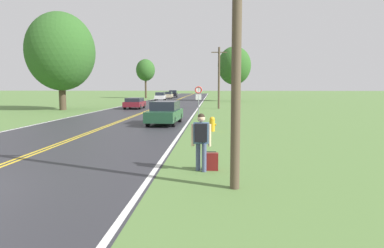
{
  "coord_description": "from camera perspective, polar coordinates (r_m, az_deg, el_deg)",
  "views": [
    {
      "loc": [
        6.93,
        -7.31,
        2.6
      ],
      "look_at": [
        6.01,
        7.65,
        0.95
      ],
      "focal_mm": 32.0,
      "sensor_mm": 36.0,
      "label": 1
    }
  ],
  "objects": [
    {
      "name": "car_white_suv_mid_far",
      "position": [
        63.14,
        -5.3,
        4.65
      ],
      "size": [
        1.83,
        4.09,
        1.54
      ],
      "rotation": [
        0.0,
        0.0,
        1.6
      ],
      "color": "black",
      "rests_on": "ground"
    },
    {
      "name": "traffic_sign",
      "position": [
        26.68,
        1.09,
        4.96
      ],
      "size": [
        0.6,
        0.1,
        2.63
      ],
      "color": "gray",
      "rests_on": "ground"
    },
    {
      "name": "car_champagne_hatchback_receding",
      "position": [
        74.11,
        -4.03,
        4.86
      ],
      "size": [
        1.92,
        3.72,
        1.47
      ],
      "rotation": [
        0.0,
        0.0,
        1.58
      ],
      "color": "black",
      "rests_on": "ground"
    },
    {
      "name": "fire_hydrant",
      "position": [
        19.86,
        3.38,
        0.01
      ],
      "size": [
        0.47,
        0.31,
        0.85
      ],
      "color": "gold",
      "rests_on": "ground"
    },
    {
      "name": "suitcase",
      "position": [
        10.7,
        3.22,
        -6.27
      ],
      "size": [
        0.44,
        0.2,
        0.6
      ],
      "rotation": [
        0.0,
        0.0,
        1.55
      ],
      "color": "maroon",
      "rests_on": "ground"
    },
    {
      "name": "tree_behind_sign",
      "position": [
        77.41,
        -7.76,
        8.88
      ],
      "size": [
        4.17,
        4.17,
        8.62
      ],
      "color": "#473828",
      "rests_on": "ground"
    },
    {
      "name": "utility_pole_foreground",
      "position": [
        8.66,
        7.45,
        13.88
      ],
      "size": [
        1.8,
        0.24,
        7.2
      ],
      "color": "brown",
      "rests_on": "ground"
    },
    {
      "name": "hitchhiker_person",
      "position": [
        10.39,
        1.53,
        -2.05
      ],
      "size": [
        0.61,
        0.43,
        1.78
      ],
      "rotation": [
        0.0,
        0.0,
        1.55
      ],
      "color": "#475175",
      "rests_on": "ground"
    },
    {
      "name": "tree_mid_treeline",
      "position": [
        40.75,
        -21.05,
        11.18
      ],
      "size": [
        7.38,
        7.38,
        10.63
      ],
      "color": "#473828",
      "rests_on": "ground"
    },
    {
      "name": "car_black_suv_distant",
      "position": [
        81.37,
        -3.17,
        5.08
      ],
      "size": [
        2.04,
        4.09,
        1.71
      ],
      "rotation": [
        0.0,
        0.0,
        1.61
      ],
      "color": "black",
      "rests_on": "ground"
    },
    {
      "name": "utility_pole_midground",
      "position": [
        40.12,
        4.52,
        7.84
      ],
      "size": [
        1.8,
        0.24,
        7.11
      ],
      "color": "brown",
      "rests_on": "ground"
    },
    {
      "name": "car_dark_green_sedan_approaching",
      "position": [
        23.61,
        -4.52,
        1.93
      ],
      "size": [
        2.1,
        4.78,
        1.59
      ],
      "rotation": [
        0.0,
        0.0,
        -1.62
      ],
      "color": "black",
      "rests_on": "ground"
    },
    {
      "name": "car_maroon_hatchback_mid_near",
      "position": [
        40.44,
        -9.53,
        3.52
      ],
      "size": [
        1.97,
        3.95,
        1.28
      ],
      "rotation": [
        0.0,
        0.0,
        1.58
      ],
      "color": "black",
      "rests_on": "ground"
    },
    {
      "name": "tree_left_verge",
      "position": [
        61.13,
        7.07,
        9.61
      ],
      "size": [
        5.78,
        5.78,
        9.55
      ],
      "color": "brown",
      "rests_on": "ground"
    }
  ]
}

